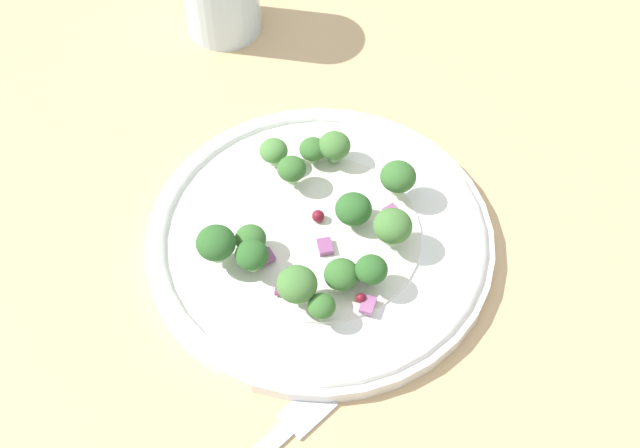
% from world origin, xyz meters
% --- Properties ---
extents(ground_plane, '(1.80, 1.80, 0.02)m').
position_xyz_m(ground_plane, '(0.00, 0.00, -0.01)').
color(ground_plane, tan).
extents(plate, '(0.27, 0.27, 0.02)m').
position_xyz_m(plate, '(0.01, -0.02, 0.01)').
color(plate, white).
rests_on(plate, ground_plane).
extents(dressing_pool, '(0.15, 0.15, 0.00)m').
position_xyz_m(dressing_pool, '(0.01, -0.02, 0.01)').
color(dressing_pool, white).
rests_on(dressing_pool, plate).
extents(broccoli_floret_0, '(0.03, 0.03, 0.03)m').
position_xyz_m(broccoli_floret_0, '(-0.00, -0.10, 0.03)').
color(broccoli_floret_0, '#8EB77A').
rests_on(broccoli_floret_0, plate).
extents(broccoli_floret_1, '(0.03, 0.03, 0.03)m').
position_xyz_m(broccoli_floret_1, '(-0.04, -0.01, 0.04)').
color(broccoli_floret_1, '#8EB77A').
rests_on(broccoli_floret_1, plate).
extents(broccoli_floret_2, '(0.03, 0.03, 0.03)m').
position_xyz_m(broccoli_floret_2, '(-0.01, -0.03, 0.03)').
color(broccoli_floret_2, '#8EB77A').
rests_on(broccoli_floret_2, plate).
extents(broccoli_floret_3, '(0.02, 0.02, 0.02)m').
position_xyz_m(broccoli_floret_3, '(0.03, -0.07, 0.03)').
color(broccoli_floret_3, '#8EB77A').
rests_on(broccoli_floret_3, plate).
extents(broccoli_floret_4, '(0.02, 0.02, 0.02)m').
position_xyz_m(broccoli_floret_4, '(0.02, 0.05, 0.03)').
color(broccoli_floret_4, '#8EB77A').
rests_on(broccoli_floret_4, plate).
extents(broccoli_floret_5, '(0.03, 0.03, 0.03)m').
position_xyz_m(broccoli_floret_5, '(-0.05, -0.06, 0.04)').
color(broccoli_floret_5, '#ADD18E').
rests_on(broccoli_floret_5, plate).
extents(broccoli_floret_6, '(0.02, 0.02, 0.02)m').
position_xyz_m(broccoli_floret_6, '(-0.02, 0.02, 0.03)').
color(broccoli_floret_6, '#8EB77A').
rests_on(broccoli_floret_6, plate).
extents(broccoli_floret_7, '(0.02, 0.02, 0.02)m').
position_xyz_m(broccoli_floret_7, '(0.07, -0.01, 0.03)').
color(broccoli_floret_7, '#9EC684').
rests_on(broccoli_floret_7, plate).
extents(broccoli_floret_8, '(0.02, 0.02, 0.03)m').
position_xyz_m(broccoli_floret_8, '(0.06, 0.01, 0.03)').
color(broccoli_floret_8, '#9EC684').
rests_on(broccoli_floret_8, plate).
extents(broccoli_floret_9, '(0.02, 0.02, 0.02)m').
position_xyz_m(broccoli_floret_9, '(0.05, -0.09, 0.03)').
color(broccoli_floret_9, '#9EC684').
rests_on(broccoli_floret_9, plate).
extents(broccoli_floret_10, '(0.03, 0.03, 0.03)m').
position_xyz_m(broccoli_floret_10, '(0.03, 0.04, 0.04)').
color(broccoli_floret_10, '#9EC684').
rests_on(broccoli_floret_10, plate).
extents(broccoli_floret_11, '(0.03, 0.03, 0.03)m').
position_xyz_m(broccoli_floret_11, '(0.00, 0.02, 0.03)').
color(broccoli_floret_11, '#9EC684').
rests_on(broccoli_floret_11, plate).
extents(broccoli_floret_12, '(0.02, 0.02, 0.02)m').
position_xyz_m(broccoli_floret_12, '(0.02, -0.10, 0.03)').
color(broccoli_floret_12, '#ADD18E').
rests_on(broccoli_floret_12, plate).
extents(broccoli_floret_13, '(0.03, 0.03, 0.03)m').
position_xyz_m(broccoli_floret_13, '(0.09, -0.00, 0.04)').
color(broccoli_floret_13, '#9EC684').
rests_on(broccoli_floret_13, plate).
extents(cranberry_0, '(0.01, 0.01, 0.01)m').
position_xyz_m(cranberry_0, '(-0.01, 0.04, 0.02)').
color(cranberry_0, maroon).
rests_on(cranberry_0, plate).
extents(cranberry_1, '(0.01, 0.01, 0.01)m').
position_xyz_m(cranberry_1, '(0.06, -0.00, 0.02)').
color(cranberry_1, '#4C0A14').
rests_on(cranberry_1, plate).
extents(cranberry_2, '(0.01, 0.01, 0.01)m').
position_xyz_m(cranberry_2, '(0.01, -0.04, 0.02)').
color(cranberry_2, maroon).
rests_on(cranberry_2, plate).
extents(onion_bit_0, '(0.02, 0.01, 0.01)m').
position_xyz_m(onion_bit_0, '(0.05, -0.00, 0.02)').
color(onion_bit_0, '#934C84').
rests_on(onion_bit_0, plate).
extents(onion_bit_1, '(0.01, 0.01, 0.00)m').
position_xyz_m(onion_bit_1, '(0.04, 0.03, 0.02)').
color(onion_bit_1, '#843D75').
rests_on(onion_bit_1, plate).
extents(onion_bit_2, '(0.01, 0.02, 0.00)m').
position_xyz_m(onion_bit_2, '(-0.02, 0.04, 0.02)').
color(onion_bit_2, '#A35B93').
rests_on(onion_bit_2, plate).
extents(onion_bit_3, '(0.01, 0.02, 0.00)m').
position_xyz_m(onion_bit_3, '(0.01, -0.01, 0.02)').
color(onion_bit_3, '#934C84').
rests_on(onion_bit_3, plate).
extents(onion_bit_4, '(0.02, 0.01, 0.01)m').
position_xyz_m(onion_bit_4, '(-0.02, 0.01, 0.02)').
color(onion_bit_4, '#A35B93').
rests_on(onion_bit_4, plate).
extents(onion_bit_5, '(0.01, 0.01, 0.01)m').
position_xyz_m(onion_bit_5, '(-0.04, -0.04, 0.02)').
color(onion_bit_5, '#A35B93').
rests_on(onion_bit_5, plate).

